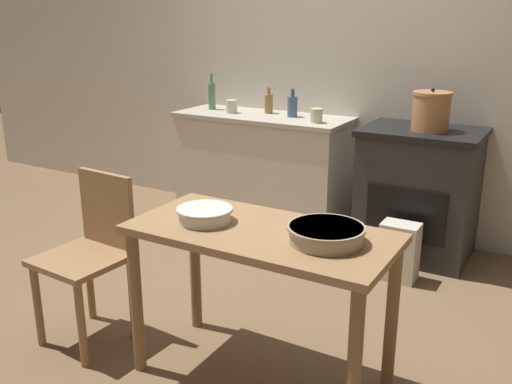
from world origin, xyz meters
TOP-DOWN VIEW (x-y plane):
  - ground_plane at (0.00, 0.00)m, footprint 14.00×14.00m
  - wall_back at (0.00, 1.58)m, footprint 8.00×0.07m
  - counter_cabinet at (-0.47, 1.29)m, footprint 1.37×0.55m
  - stove at (0.78, 1.26)m, footprint 0.78×0.62m
  - work_table at (0.56, -0.55)m, footprint 1.15×0.56m
  - chair at (-0.37, -0.65)m, footprint 0.43×0.43m
  - flour_sack at (0.80, 0.79)m, footprint 0.23×0.16m
  - stock_pot at (0.82, 1.21)m, footprint 0.25×0.25m
  - mixing_bowl_large at (0.85, -0.54)m, footprint 0.32×0.32m
  - mixing_bowl_small at (0.29, -0.58)m, footprint 0.25×0.25m
  - bottle_far_left at (-0.47, 1.38)m, footprint 0.07×0.07m
  - bottle_left at (-0.96, 1.32)m, footprint 0.06×0.06m
  - bottle_mid_left at (-0.23, 1.33)m, footprint 0.08×0.08m
  - cup_center_left at (-0.73, 1.24)m, footprint 0.09×0.09m
  - cup_center at (0.03, 1.19)m, footprint 0.09×0.09m

SIDE VIEW (x-z plane):
  - ground_plane at x=0.00m, z-range 0.00..0.00m
  - flour_sack at x=0.80m, z-range 0.00..0.37m
  - counter_cabinet at x=-0.47m, z-range 0.00..0.88m
  - stove at x=0.78m, z-range 0.00..0.89m
  - chair at x=-0.37m, z-range 0.04..0.90m
  - work_table at x=0.56m, z-range 0.25..0.98m
  - mixing_bowl_small at x=0.29m, z-range 0.74..0.80m
  - mixing_bowl_large at x=0.85m, z-range 0.74..0.81m
  - cup_center_left at x=-0.73m, z-range 0.87..0.98m
  - cup_center at x=0.03m, z-range 0.87..0.98m
  - bottle_far_left at x=-0.47m, z-range 0.85..1.05m
  - bottle_mid_left at x=-0.23m, z-range 0.85..1.06m
  - bottle_left at x=-0.96m, z-range 0.84..1.13m
  - stock_pot at x=0.82m, z-range 0.88..1.16m
  - wall_back at x=0.00m, z-range 0.00..2.55m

